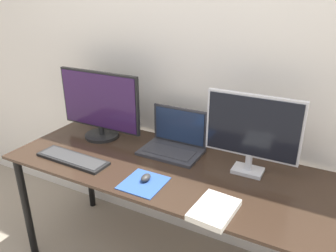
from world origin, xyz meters
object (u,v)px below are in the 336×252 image
object	(u,v)px
keyboard	(73,159)
book	(214,210)
monitor_right	(252,130)
laptop	(174,141)
mouse	(146,178)
monitor_left	(100,105)

from	to	relation	value
keyboard	book	world-z (taller)	book
monitor_right	book	distance (m)	0.48
laptop	mouse	size ratio (longest dim) A/B	5.25
monitor_right	laptop	size ratio (longest dim) A/B	1.36
monitor_left	book	distance (m)	1.05
laptop	keyboard	distance (m)	0.61
laptop	monitor_left	bearing A→B (deg)	-174.71
monitor_right	keyboard	size ratio (longest dim) A/B	1.08
monitor_right	mouse	bearing A→B (deg)	-142.28
keyboard	book	bearing A→B (deg)	-4.62
mouse	book	world-z (taller)	mouse
monitor_left	mouse	distance (m)	0.67
monitor_left	keyboard	size ratio (longest dim) A/B	1.30
book	monitor_right	bearing A→B (deg)	84.69
keyboard	book	distance (m)	0.90
monitor_right	mouse	size ratio (longest dim) A/B	7.16
laptop	keyboard	bearing A→B (deg)	-139.96
keyboard	book	size ratio (longest dim) A/B	1.84
monitor_left	laptop	world-z (taller)	monitor_left
keyboard	mouse	world-z (taller)	mouse
monitor_right	book	bearing A→B (deg)	-95.31
keyboard	mouse	distance (m)	0.49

